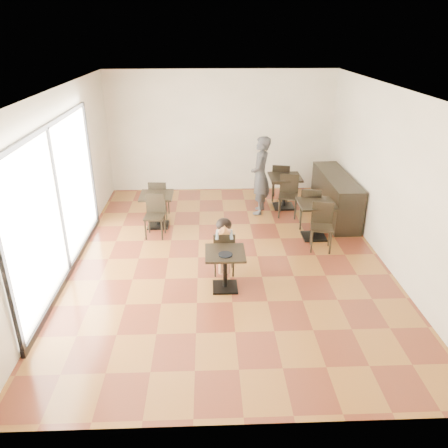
{
  "coord_description": "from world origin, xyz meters",
  "views": [
    {
      "loc": [
        -0.37,
        -7.59,
        4.15
      ],
      "look_at": [
        -0.1,
        -0.63,
        1.0
      ],
      "focal_mm": 35.0,
      "sensor_mm": 36.0,
      "label": 1
    }
  ],
  "objects_px": {
    "cafe_table_left": "(157,210)",
    "chair_left_b": "(155,217)",
    "child_table": "(225,270)",
    "adult_patron": "(260,176)",
    "child": "(224,246)",
    "chair_back_b": "(288,197)",
    "cafe_table_back": "(284,192)",
    "chair_left_a": "(160,198)",
    "child_chair": "(224,252)",
    "chair_mid_b": "(322,228)",
    "chair_back_a": "(281,182)",
    "chair_mid_a": "(310,207)",
    "cafe_table_mid": "(315,220)"
  },
  "relations": [
    {
      "from": "cafe_table_left",
      "to": "chair_left_b",
      "type": "distance_m",
      "value": 0.56
    },
    {
      "from": "child_table",
      "to": "adult_patron",
      "type": "distance_m",
      "value": 3.58
    },
    {
      "from": "child",
      "to": "chair_back_b",
      "type": "height_order",
      "value": "child"
    },
    {
      "from": "adult_patron",
      "to": "cafe_table_left",
      "type": "relative_size",
      "value": 2.46
    },
    {
      "from": "cafe_table_back",
      "to": "chair_left_a",
      "type": "xyz_separation_m",
      "value": [
        -3.05,
        -0.47,
        0.05
      ]
    },
    {
      "from": "child_chair",
      "to": "chair_mid_b",
      "type": "relative_size",
      "value": 0.89
    },
    {
      "from": "cafe_table_back",
      "to": "adult_patron",
      "type": "bearing_deg",
      "value": -155.22
    },
    {
      "from": "adult_patron",
      "to": "child_chair",
      "type": "bearing_deg",
      "value": -5.95
    },
    {
      "from": "child",
      "to": "child_table",
      "type": "bearing_deg",
      "value": -90.0
    },
    {
      "from": "chair_left_b",
      "to": "chair_back_a",
      "type": "relative_size",
      "value": 0.93
    },
    {
      "from": "chair_mid_a",
      "to": "chair_left_a",
      "type": "bearing_deg",
      "value": -0.9
    },
    {
      "from": "chair_back_b",
      "to": "cafe_table_back",
      "type": "bearing_deg",
      "value": 102.99
    },
    {
      "from": "chair_mid_a",
      "to": "chair_left_b",
      "type": "height_order",
      "value": "chair_mid_a"
    },
    {
      "from": "chair_mid_b",
      "to": "cafe_table_left",
      "type": "bearing_deg",
      "value": 170.63
    },
    {
      "from": "chair_mid_a",
      "to": "chair_left_a",
      "type": "relative_size",
      "value": 1.05
    },
    {
      "from": "chair_mid_b",
      "to": "chair_left_a",
      "type": "xyz_separation_m",
      "value": [
        -3.42,
        1.83,
        -0.02
      ]
    },
    {
      "from": "child_chair",
      "to": "chair_mid_a",
      "type": "distance_m",
      "value": 2.79
    },
    {
      "from": "cafe_table_left",
      "to": "chair_mid_b",
      "type": "height_order",
      "value": "chair_mid_b"
    },
    {
      "from": "cafe_table_left",
      "to": "chair_left_a",
      "type": "xyz_separation_m",
      "value": [
        0.0,
        0.55,
        0.08
      ]
    },
    {
      "from": "child_table",
      "to": "adult_patron",
      "type": "relative_size",
      "value": 0.38
    },
    {
      "from": "child_chair",
      "to": "chair_left_a",
      "type": "height_order",
      "value": "chair_left_a"
    },
    {
      "from": "child",
      "to": "cafe_table_left",
      "type": "bearing_deg",
      "value": 123.78
    },
    {
      "from": "child_table",
      "to": "cafe_table_left",
      "type": "bearing_deg",
      "value": 117.98
    },
    {
      "from": "chair_mid_b",
      "to": "chair_left_a",
      "type": "relative_size",
      "value": 1.05
    },
    {
      "from": "chair_mid_a",
      "to": "chair_mid_b",
      "type": "height_order",
      "value": "same"
    },
    {
      "from": "child",
      "to": "cafe_table_mid",
      "type": "height_order",
      "value": "child"
    },
    {
      "from": "chair_left_b",
      "to": "cafe_table_mid",
      "type": "bearing_deg",
      "value": 1.87
    },
    {
      "from": "adult_patron",
      "to": "chair_mid_a",
      "type": "height_order",
      "value": "adult_patron"
    },
    {
      "from": "child_chair",
      "to": "adult_patron",
      "type": "xyz_separation_m",
      "value": [
        0.98,
        2.84,
        0.51
      ]
    },
    {
      "from": "cafe_table_left",
      "to": "chair_mid_a",
      "type": "bearing_deg",
      "value": -3.02
    },
    {
      "from": "cafe_table_back",
      "to": "chair_left_a",
      "type": "height_order",
      "value": "chair_left_a"
    },
    {
      "from": "child",
      "to": "cafe_table_left",
      "type": "height_order",
      "value": "child"
    },
    {
      "from": "cafe_table_left",
      "to": "chair_left_a",
      "type": "bearing_deg",
      "value": 90.0
    },
    {
      "from": "adult_patron",
      "to": "cafe_table_mid",
      "type": "xyz_separation_m",
      "value": [
        1.02,
        -1.45,
        -0.54
      ]
    },
    {
      "from": "adult_patron",
      "to": "chair_back_b",
      "type": "relative_size",
      "value": 1.9
    },
    {
      "from": "child",
      "to": "chair_back_a",
      "type": "bearing_deg",
      "value": 66.24
    },
    {
      "from": "child",
      "to": "cafe_table_back",
      "type": "xyz_separation_m",
      "value": [
        1.63,
        3.14,
        -0.13
      ]
    },
    {
      "from": "chair_mid_a",
      "to": "chair_back_b",
      "type": "bearing_deg",
      "value": -49.08
    },
    {
      "from": "chair_mid_a",
      "to": "chair_back_b",
      "type": "distance_m",
      "value": 0.75
    },
    {
      "from": "adult_patron",
      "to": "chair_left_a",
      "type": "height_order",
      "value": "adult_patron"
    },
    {
      "from": "cafe_table_left",
      "to": "chair_mid_b",
      "type": "xyz_separation_m",
      "value": [
        3.42,
        -1.28,
        0.1
      ]
    },
    {
      "from": "chair_back_b",
      "to": "child_table",
      "type": "bearing_deg",
      "value": -104.36
    },
    {
      "from": "chair_back_b",
      "to": "chair_mid_a",
      "type": "bearing_deg",
      "value": -47.25
    },
    {
      "from": "child_chair",
      "to": "chair_back_a",
      "type": "height_order",
      "value": "chair_back_a"
    },
    {
      "from": "cafe_table_left",
      "to": "chair_mid_a",
      "type": "height_order",
      "value": "chair_mid_a"
    },
    {
      "from": "chair_left_a",
      "to": "cafe_table_back",
      "type": "bearing_deg",
      "value": -166.3
    },
    {
      "from": "child_table",
      "to": "chair_back_a",
      "type": "bearing_deg",
      "value": 69.03
    },
    {
      "from": "child_chair",
      "to": "chair_back_b",
      "type": "bearing_deg",
      "value": -122.08
    },
    {
      "from": "child",
      "to": "chair_mid_b",
      "type": "height_order",
      "value": "child"
    },
    {
      "from": "cafe_table_mid",
      "to": "chair_left_a",
      "type": "height_order",
      "value": "chair_left_a"
    }
  ]
}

